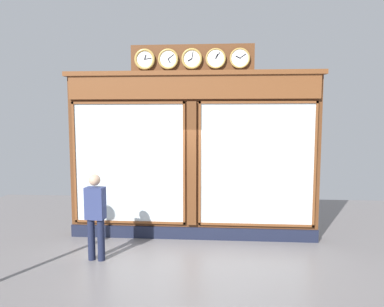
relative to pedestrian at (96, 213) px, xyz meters
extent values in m
plane|color=slate|center=(-1.77, 1.47, -0.93)|extent=(14.00, 14.00, 0.00)
cube|color=#5B3319|center=(-1.77, -1.48, 0.91)|extent=(5.64, 0.30, 3.69)
cube|color=#191E33|center=(-1.77, -1.31, -0.79)|extent=(5.64, 0.08, 0.28)
cube|color=brown|center=(-1.77, -1.29, 2.50)|extent=(5.52, 0.08, 0.51)
cube|color=brown|center=(-1.77, -1.31, 2.81)|extent=(5.75, 0.20, 0.10)
cube|color=silver|center=(-3.20, -1.31, 0.81)|extent=(2.47, 0.02, 2.67)
cube|color=brown|center=(-3.20, -1.29, 2.17)|extent=(2.57, 0.04, 0.05)
cube|color=brown|center=(-3.20, -1.29, -0.56)|extent=(2.57, 0.04, 0.05)
cube|color=brown|center=(-4.46, -1.29, 0.81)|extent=(0.05, 0.04, 2.77)
cube|color=brown|center=(-1.94, -1.29, 0.81)|extent=(0.05, 0.04, 2.77)
cube|color=silver|center=(-0.34, -1.31, 0.81)|extent=(2.47, 0.02, 2.67)
cube|color=brown|center=(-0.34, -1.29, 2.17)|extent=(2.57, 0.04, 0.05)
cube|color=brown|center=(-0.34, -1.29, -0.56)|extent=(2.57, 0.04, 0.05)
cube|color=brown|center=(0.92, -1.29, 0.81)|extent=(0.05, 0.04, 2.77)
cube|color=brown|center=(-1.59, -1.29, 0.81)|extent=(0.05, 0.04, 2.77)
cube|color=#5B3319|center=(-1.77, -1.30, 0.81)|extent=(0.20, 0.10, 2.77)
cube|color=#5B3319|center=(-1.77, -1.35, 3.10)|extent=(2.70, 0.06, 0.64)
cylinder|color=white|center=(-2.80, -1.27, 3.10)|extent=(0.36, 0.02, 0.36)
torus|color=#B79347|center=(-2.80, -1.26, 3.10)|extent=(0.44, 0.04, 0.44)
cube|color=black|center=(-2.76, -1.25, 3.13)|extent=(0.10, 0.01, 0.06)
cube|color=black|center=(-2.86, -1.25, 3.15)|extent=(0.13, 0.01, 0.10)
sphere|color=black|center=(-2.80, -1.25, 3.10)|extent=(0.02, 0.02, 0.02)
cylinder|color=white|center=(-2.28, -1.27, 3.10)|extent=(0.36, 0.02, 0.36)
torus|color=#B79347|center=(-2.28, -1.26, 3.10)|extent=(0.44, 0.04, 0.44)
cube|color=black|center=(-2.30, -1.25, 3.15)|extent=(0.06, 0.01, 0.10)
cube|color=black|center=(-2.33, -1.25, 3.17)|extent=(0.10, 0.01, 0.13)
sphere|color=black|center=(-2.28, -1.25, 3.10)|extent=(0.02, 0.02, 0.02)
cylinder|color=white|center=(-1.77, -1.27, 3.10)|extent=(0.36, 0.02, 0.36)
torus|color=#B79347|center=(-1.77, -1.26, 3.10)|extent=(0.45, 0.06, 0.45)
cube|color=black|center=(-1.73, -1.25, 3.08)|extent=(0.10, 0.01, 0.06)
cube|color=black|center=(-1.78, -1.25, 3.18)|extent=(0.04, 0.01, 0.15)
sphere|color=black|center=(-1.77, -1.25, 3.10)|extent=(0.02, 0.02, 0.02)
cylinder|color=white|center=(-1.25, -1.27, 3.10)|extent=(0.36, 0.02, 0.36)
torus|color=#B79347|center=(-1.25, -1.26, 3.10)|extent=(0.45, 0.05, 0.45)
cube|color=black|center=(-1.28, -1.25, 3.06)|extent=(0.06, 0.01, 0.10)
cube|color=black|center=(-1.31, -1.25, 3.15)|extent=(0.13, 0.01, 0.10)
sphere|color=black|center=(-1.25, -1.25, 3.10)|extent=(0.02, 0.02, 0.02)
cylinder|color=white|center=(-0.74, -1.27, 3.10)|extent=(0.36, 0.02, 0.36)
torus|color=#B79347|center=(-0.74, -1.26, 3.10)|extent=(0.46, 0.06, 0.46)
cube|color=black|center=(-0.75, -1.25, 3.15)|extent=(0.05, 0.01, 0.10)
cube|color=black|center=(-0.81, -1.25, 3.12)|extent=(0.15, 0.01, 0.03)
sphere|color=black|center=(-0.74, -1.25, 3.10)|extent=(0.02, 0.02, 0.02)
cylinder|color=#191E38|center=(0.10, -0.01, -0.52)|extent=(0.14, 0.14, 0.82)
cylinder|color=#191E38|center=(-0.10, 0.01, -0.52)|extent=(0.14, 0.14, 0.82)
cube|color=navy|center=(0.00, 0.00, 0.20)|extent=(0.38, 0.25, 0.62)
sphere|color=tan|center=(0.00, 0.00, 0.65)|extent=(0.22, 0.22, 0.22)
camera|label=1|loc=(-2.34, 6.45, 1.82)|focal=32.82mm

